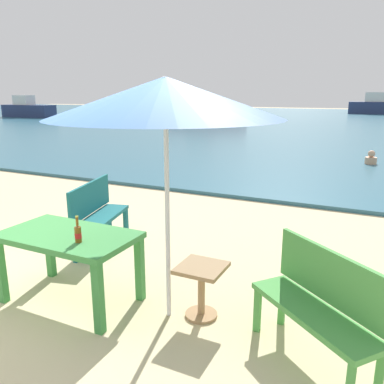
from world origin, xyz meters
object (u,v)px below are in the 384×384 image
at_px(side_table_wood, 201,284).
at_px(boat_barge, 197,107).
at_px(swimmer_person, 371,159).
at_px(patio_umbrella, 166,98).
at_px(beer_bottle_amber, 78,233).
at_px(bench_green_left, 320,301).
at_px(boat_sailboat, 206,113).
at_px(boat_fishing_trawler, 379,106).
at_px(bench_teal_center, 97,211).
at_px(picnic_table_green, 69,243).
at_px(boat_tanker, 28,109).

distance_m(side_table_wood, boat_barge, 42.92).
bearing_deg(swimmer_person, patio_umbrella, -98.76).
distance_m(beer_bottle_amber, bench_green_left, 2.26).
distance_m(patio_umbrella, side_table_wood, 1.79).
bearing_deg(boat_sailboat, bench_green_left, -64.02).
bearing_deg(boat_fishing_trawler, patio_umbrella, -91.61).
height_order(patio_umbrella, boat_fishing_trawler, patio_umbrella).
xyz_separation_m(swimmer_person, boat_fishing_trawler, (-0.32, 32.47, 0.62)).
height_order(patio_umbrella, bench_teal_center, patio_umbrella).
distance_m(beer_bottle_amber, patio_umbrella, 1.53).
xyz_separation_m(patio_umbrella, boat_sailboat, (-9.60, 22.57, -1.32)).
height_order(picnic_table_green, patio_umbrella, patio_umbrella).
bearing_deg(side_table_wood, bench_teal_center, 154.37).
relative_size(patio_umbrella, swimmer_person, 5.61).
relative_size(side_table_wood, bench_teal_center, 0.43).
distance_m(beer_bottle_amber, boat_fishing_trawler, 42.71).
relative_size(swimmer_person, boat_fishing_trawler, 0.07).
height_order(bench_teal_center, bench_green_left, same).
xyz_separation_m(side_table_wood, boat_fishing_trawler, (0.89, 42.20, 0.51)).
distance_m(swimmer_person, boat_fishing_trawler, 32.48).
xyz_separation_m(beer_bottle_amber, boat_sailboat, (-8.80, 22.91, -0.06)).
xyz_separation_m(patio_umbrella, swimmer_person, (1.52, 9.85, -1.88)).
xyz_separation_m(beer_bottle_amber, boat_fishing_trawler, (1.99, 42.66, 0.01)).
height_order(side_table_wood, swimmer_person, side_table_wood).
distance_m(swimmer_person, boat_tanker, 31.26).
height_order(beer_bottle_amber, patio_umbrella, patio_umbrella).
height_order(picnic_table_green, side_table_wood, picnic_table_green).
bearing_deg(side_table_wood, swimmer_person, 82.87).
xyz_separation_m(picnic_table_green, boat_fishing_trawler, (2.26, 42.52, 0.21)).
relative_size(bench_teal_center, boat_sailboat, 0.23).
height_order(swimmer_person, boat_tanker, boat_tanker).
relative_size(boat_tanker, boat_fishing_trawler, 0.88).
bearing_deg(swimmer_person, boat_sailboat, 131.14).
bearing_deg(boat_sailboat, boat_fishing_trawler, 61.34).
bearing_deg(side_table_wood, boat_fishing_trawler, 88.79).
bearing_deg(bench_teal_center, swimmer_person, 69.30).
height_order(side_table_wood, boat_barge, boat_barge).
xyz_separation_m(bench_green_left, boat_sailboat, (-11.03, 22.63, 0.25)).
xyz_separation_m(boat_barge, boat_sailboat, (8.35, -16.39, 0.17)).
bearing_deg(bench_teal_center, boat_barge, 113.14).
bearing_deg(picnic_table_green, swimmer_person, 75.58).
bearing_deg(patio_umbrella, boat_barge, 114.74).
bearing_deg(patio_umbrella, bench_green_left, -2.49).
distance_m(beer_bottle_amber, swimmer_person, 10.46).
relative_size(patio_umbrella, boat_fishing_trawler, 0.38).
distance_m(bench_teal_center, boat_barge, 41.15).
distance_m(bench_teal_center, bench_green_left, 3.42).
xyz_separation_m(bench_green_left, boat_fishing_trawler, (-0.23, 42.38, 0.32)).
height_order(side_table_wood, boat_sailboat, boat_sailboat).
height_order(picnic_table_green, bench_teal_center, bench_teal_center).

